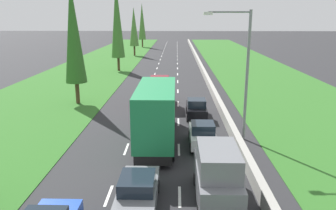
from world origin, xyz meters
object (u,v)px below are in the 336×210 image
object	(u,v)px
street_light_mast	(242,67)
poplar_tree_third	(117,20)
grey_sedan_centre_lane	(138,192)
poplar_tree_second	(73,33)
poplar_tree_fifth	(142,22)
poplar_tree_fourth	(134,27)
black_hatchback_right_lane	(196,108)
green_box_truck_centre_lane	(157,113)
grey_van_right_lane	(217,175)
maroon_van_centre_lane	(159,91)
white_hatchback_right_lane	(202,134)

from	to	relation	value
street_light_mast	poplar_tree_third	bearing A→B (deg)	114.10
grey_sedan_centre_lane	poplar_tree_second	xyz separation A→B (m)	(-8.23, 19.01, 6.24)
poplar_tree_second	poplar_tree_fifth	world-z (taller)	poplar_tree_fifth
poplar_tree_second	poplar_tree_fifth	size ratio (longest dim) A/B	0.98
poplar_tree_fourth	street_light_mast	size ratio (longest dim) A/B	1.18
poplar_tree_third	poplar_tree_fourth	world-z (taller)	poplar_tree_third
black_hatchback_right_lane	poplar_tree_second	world-z (taller)	poplar_tree_second
black_hatchback_right_lane	green_box_truck_centre_lane	bearing A→B (deg)	-116.94
black_hatchback_right_lane	poplar_tree_fourth	bearing A→B (deg)	103.24
street_light_mast	grey_van_right_lane	bearing A→B (deg)	-106.80
poplar_tree_third	street_light_mast	world-z (taller)	poplar_tree_third
poplar_tree_fourth	street_light_mast	xyz separation A→B (m)	(13.95, -52.74, -1.12)
grey_van_right_lane	grey_sedan_centre_lane	distance (m)	3.75
grey_van_right_lane	black_hatchback_right_lane	bearing A→B (deg)	90.71
grey_sedan_centre_lane	maroon_van_centre_lane	xyz separation A→B (m)	(0.07, 18.56, 0.59)
black_hatchback_right_lane	poplar_tree_third	size ratio (longest dim) A/B	0.28
poplar_tree_fifth	street_light_mast	xyz separation A→B (m)	(14.31, -74.42, -1.92)
white_hatchback_right_lane	poplar_tree_third	world-z (taller)	poplar_tree_third
white_hatchback_right_lane	street_light_mast	xyz separation A→B (m)	(2.73, 1.44, 4.40)
green_box_truck_centre_lane	poplar_tree_fifth	xyz separation A→B (m)	(-8.48, 75.27, 4.96)
grey_sedan_centre_lane	poplar_tree_fourth	size ratio (longest dim) A/B	0.42
poplar_tree_second	poplar_tree_fourth	size ratio (longest dim) A/B	1.13
black_hatchback_right_lane	maroon_van_centre_lane	xyz separation A→B (m)	(-3.42, 4.21, 0.56)
green_box_truck_centre_lane	poplar_tree_second	world-z (taller)	poplar_tree_second
grey_sedan_centre_lane	maroon_van_centre_lane	distance (m)	18.57
poplar_tree_fourth	poplar_tree_fifth	bearing A→B (deg)	90.95
green_box_truck_centre_lane	grey_van_right_lane	bearing A→B (deg)	-67.25
poplar_tree_second	poplar_tree_third	size ratio (longest dim) A/B	0.86
white_hatchback_right_lane	poplar_tree_fourth	size ratio (longest dim) A/B	0.37
poplar_tree_third	poplar_tree_fifth	bearing A→B (deg)	90.58
white_hatchback_right_lane	poplar_tree_fifth	size ratio (longest dim) A/B	0.32
poplar_tree_second	poplar_tree_third	distance (m)	21.19
white_hatchback_right_lane	poplar_tree_second	distance (m)	17.43
grey_van_right_lane	green_box_truck_centre_lane	size ratio (longest dim) A/B	0.52
black_hatchback_right_lane	poplar_tree_third	bearing A→B (deg)	113.28
maroon_van_centre_lane	poplar_tree_fourth	size ratio (longest dim) A/B	0.46
street_light_mast	grey_sedan_centre_lane	bearing A→B (deg)	-124.24
grey_sedan_centre_lane	grey_van_right_lane	bearing A→B (deg)	9.32
maroon_van_centre_lane	street_light_mast	world-z (taller)	street_light_mast
poplar_tree_second	green_box_truck_centre_lane	bearing A→B (deg)	-51.03
white_hatchback_right_lane	poplar_tree_third	bearing A→B (deg)	108.95
white_hatchback_right_lane	green_box_truck_centre_lane	xyz separation A→B (m)	(-3.09, 0.58, 1.35)
grey_van_right_lane	black_hatchback_right_lane	xyz separation A→B (m)	(-0.17, 13.75, -0.56)
green_box_truck_centre_lane	maroon_van_centre_lane	size ratio (longest dim) A/B	1.92
maroon_van_centre_lane	street_light_mast	bearing A→B (deg)	-56.68
green_box_truck_centre_lane	street_light_mast	bearing A→B (deg)	8.35
grey_sedan_centre_lane	green_box_truck_centre_lane	bearing A→B (deg)	87.11
black_hatchback_right_lane	grey_sedan_centre_lane	bearing A→B (deg)	-103.65
green_box_truck_centre_lane	poplar_tree_third	distance (m)	33.38
grey_sedan_centre_lane	poplar_tree_fifth	bearing A→B (deg)	95.51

